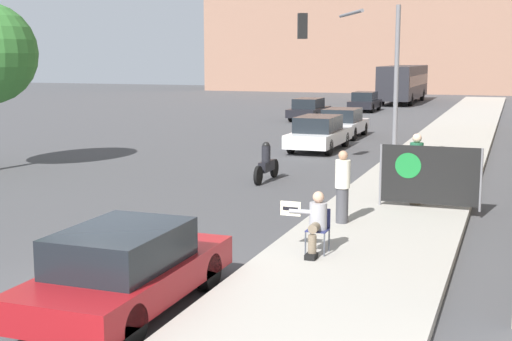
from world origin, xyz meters
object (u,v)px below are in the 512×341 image
pedestrian_behind (416,168)px  traffic_light_pole (360,57)px  car_on_road_midblock (342,123)px  car_on_road_distant (309,109)px  city_bus_on_road (404,81)px  motorcycle_on_road (266,164)px  seated_protester (316,221)px  car_on_road_far_lane (365,102)px  parked_car_curbside (126,269)px  jogger_on_sidewalk (342,186)px  protest_banner (429,175)px  car_on_road_nearest (319,133)px

pedestrian_behind → traffic_light_pole: bearing=175.0°
car_on_road_midblock → car_on_road_distant: size_ratio=0.94×
city_bus_on_road → motorcycle_on_road: bearing=-87.5°
seated_protester → pedestrian_behind: pedestrian_behind is taller
car_on_road_distant → motorcycle_on_road: bearing=-77.6°
car_on_road_far_lane → city_bus_on_road: (1.14, 10.57, 1.10)m
parked_car_curbside → motorcycle_on_road: 11.93m
jogger_on_sidewalk → city_bus_on_road: 46.31m
traffic_light_pole → car_on_road_far_lane: (-5.20, 26.79, -3.20)m
protest_banner → car_on_road_midblock: (-6.02, 16.29, -0.30)m
car_on_road_distant → city_bus_on_road: 19.12m
parked_car_curbside → motorcycle_on_road: size_ratio=1.96×
motorcycle_on_road → pedestrian_behind: bearing=-29.7°
jogger_on_sidewalk → car_on_road_midblock: (-4.36, 18.58, -0.31)m
jogger_on_sidewalk → city_bus_on_road: bearing=-60.4°
jogger_on_sidewalk → protest_banner: 2.83m
seated_protester → car_on_road_distant: size_ratio=0.28×
parked_car_curbside → city_bus_on_road: size_ratio=0.36×
car_on_road_distant → car_on_road_far_lane: 8.49m
jogger_on_sidewalk → motorcycle_on_road: 6.71m
city_bus_on_road → motorcycle_on_road: city_bus_on_road is taller
city_bus_on_road → motorcycle_on_road: size_ratio=5.48×
seated_protester → motorcycle_on_road: (-3.88, 8.24, -0.28)m
pedestrian_behind → protest_banner: bearing=15.7°
jogger_on_sidewalk → car_on_road_midblock: 19.09m
pedestrian_behind → motorcycle_on_road: size_ratio=0.84×
protest_banner → pedestrian_behind: bearing=135.4°
car_on_road_nearest → car_on_road_far_lane: car_on_road_nearest is taller
jogger_on_sidewalk → traffic_light_pole: bearing=-57.6°
car_on_road_midblock → parked_car_curbside: bearing=-84.4°
jogger_on_sidewalk → motorcycle_on_road: bearing=-33.1°
pedestrian_behind → traffic_light_pole: (-2.74, 5.95, 2.80)m
traffic_light_pole → city_bus_on_road: (-4.06, 37.36, -2.10)m
pedestrian_behind → car_on_road_distant: 26.34m
car_on_road_far_lane → city_bus_on_road: size_ratio=0.36×
pedestrian_behind → parked_car_curbside: (-3.22, -8.91, -0.43)m
pedestrian_behind → car_on_road_distant: pedestrian_behind is taller
seated_protester → car_on_road_distant: bearing=99.3°
protest_banner → car_on_road_distant: 26.81m
jogger_on_sidewalk → traffic_light_pole: traffic_light_pole is taller
protest_banner → car_on_road_far_lane: bearing=104.1°
car_on_road_midblock → traffic_light_pole: bearing=-73.8°
pedestrian_behind → jogger_on_sidewalk: bearing=-55.5°
car_on_road_nearest → motorcycle_on_road: size_ratio=2.16×
traffic_light_pole → car_on_road_distant: 20.05m
traffic_light_pole → car_on_road_far_lane: 27.48m
pedestrian_behind → protest_banner: 0.53m
protest_banner → city_bus_on_road: city_bus_on_road is taller
traffic_light_pole → car_on_road_distant: traffic_light_pole is taller
seated_protester → pedestrian_behind: bearing=71.0°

